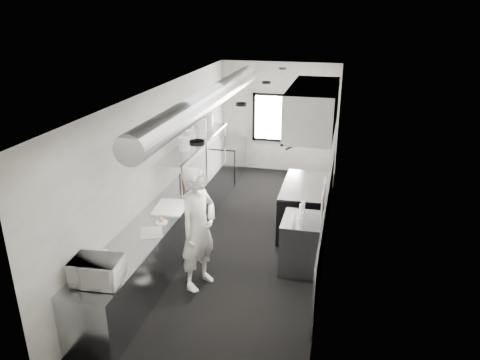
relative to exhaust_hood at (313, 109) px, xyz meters
The scene contains 35 objects.
floor 2.72m from the exhaust_hood, 147.45° to the right, with size 3.00×8.00×0.01m, color black.
ceiling 1.36m from the exhaust_hood, 147.45° to the right, with size 3.00×8.00×0.01m, color silver.
wall_back 3.62m from the exhaust_hood, 108.38° to the left, with size 3.00×0.02×2.80m, color silver.
wall_front 4.93m from the exhaust_hood, 103.13° to the right, with size 3.00×0.02×2.80m, color silver.
wall_left 2.87m from the exhaust_hood, 164.91° to the right, with size 0.02×8.00×2.80m, color silver.
wall_right 1.28m from the exhaust_hood, 60.05° to the right, with size 0.02×8.00×2.80m, color silver.
wall_cladding 1.92m from the exhaust_hood, 46.22° to the right, with size 0.03×5.50×1.10m, color #9BA3AA.
hvac_duct 1.83m from the exhaust_hood, behind, with size 0.40×0.40×6.40m, color gray.
service_window 3.58m from the exhaust_hood, 108.57° to the left, with size 1.36×0.05×1.25m.
exhaust_hood is the anchor object (origin of this frame).
prep_counter 3.20m from the exhaust_hood, 151.89° to the right, with size 0.70×6.00×0.90m, color #9BA3AA.
pass_shelf 2.46m from the exhaust_hood, behind, with size 0.45×3.00×0.68m.
range 1.92m from the exhaust_hood, behind, with size 0.88×1.60×0.94m.
bottle_station 2.39m from the exhaust_hood, 87.82° to the right, with size 0.65×0.80×0.90m, color #9BA3AA.
far_work_table 3.88m from the exhaust_hood, 131.94° to the left, with size 0.70×1.20×0.90m, color #9BA3AA.
notice_sheet_a 2.09m from the exhaust_hood, 78.88° to the right, with size 0.02×0.28×0.38m, color silver.
notice_sheet_b 2.43m from the exhaust_hood, 80.58° to the right, with size 0.02×0.28×0.38m, color silver.
line_cook 3.02m from the exhaust_hood, 122.51° to the right, with size 0.71×0.46×1.94m, color silver.
microwave 4.58m from the exhaust_hood, 120.39° to the right, with size 0.55×0.42×0.33m, color silver.
deli_tub_a 4.32m from the exhaust_hood, 126.10° to the right, with size 0.13×0.13×0.09m, color #B7C4B5.
deli_tub_b 4.31m from the exhaust_hood, 126.96° to the right, with size 0.15×0.15×0.11m, color #B7C4B5.
newspaper 3.53m from the exhaust_hood, 131.35° to the right, with size 0.32×0.40×0.01m, color silver.
small_plate 3.29m from the exhaust_hood, 135.71° to the right, with size 0.20×0.20×0.02m, color white.
pastry 3.27m from the exhaust_hood, 135.71° to the right, with size 0.08×0.08×0.08m, color tan.
cutting_board 3.02m from the exhaust_hood, 145.56° to the right, with size 0.50×0.67×0.02m, color white.
knife_block 2.74m from the exhaust_hood, behind, with size 0.09×0.20×0.22m, color #53351D.
plate_stack_a 2.42m from the exhaust_hood, behind, with size 0.21×0.21×0.25m, color white.
plate_stack_b 2.39m from the exhaust_hood, behind, with size 0.23×0.23×0.30m, color white.
plate_stack_c 2.46m from the exhaust_hood, 165.62° to the left, with size 0.26×0.26×0.37m, color white.
plate_stack_d 2.64m from the exhaust_hood, 154.50° to the left, with size 0.24×0.24×0.36m, color white.
squeeze_bottle_a 2.23m from the exhaust_hood, 88.83° to the right, with size 0.06×0.06×0.18m, color white.
squeeze_bottle_b 2.10m from the exhaust_hood, 88.66° to the right, with size 0.07×0.07×0.20m, color white.
squeeze_bottle_c 2.01m from the exhaust_hood, 90.96° to the right, with size 0.06×0.06×0.18m, color white.
squeeze_bottle_d 1.85m from the exhaust_hood, 90.17° to the right, with size 0.06×0.06×0.17m, color white.
squeeze_bottle_e 1.78m from the exhaust_hood, 89.22° to the right, with size 0.06×0.06×0.19m, color white.
Camera 1 is at (1.71, -7.36, 4.13)m, focal length 34.26 mm.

